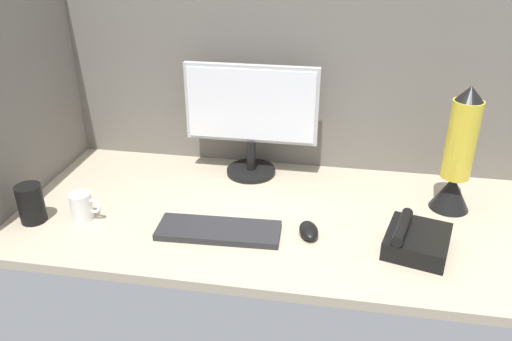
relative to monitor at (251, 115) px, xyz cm
name	(u,v)px	position (x,y,z in cm)	size (l,w,h in cm)	color
ground_plane	(283,214)	(14.96, -25.14, -24.47)	(180.00, 80.00, 3.00)	tan
cubicle_wall_back	(298,64)	(14.96, 12.36, 15.61)	(180.00, 5.00, 77.15)	slate
cubicle_wall_side	(12,82)	(-72.54, -25.14, 15.61)	(5.00, 80.00, 77.15)	slate
monitor	(251,115)	(0.00, 0.00, 0.00)	(47.32, 18.00, 40.72)	black
keyboard	(219,230)	(-2.39, -41.73, -21.97)	(37.00, 13.00, 2.00)	#262628
mouse	(309,230)	(24.38, -38.13, -21.27)	(5.60, 9.60, 3.40)	black
mug_black_travel	(31,204)	(-61.24, -44.65, -16.80)	(7.89, 7.89, 12.33)	black
mug_ceramic_white	(82,206)	(-46.42, -40.83, -18.50)	(9.94, 6.68, 8.88)	white
lava_lamp	(457,160)	(68.36, -14.00, -5.61)	(12.64, 12.64, 41.37)	black
desk_phone	(416,240)	(55.00, -40.09, -19.78)	(21.28, 22.70, 8.80)	black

